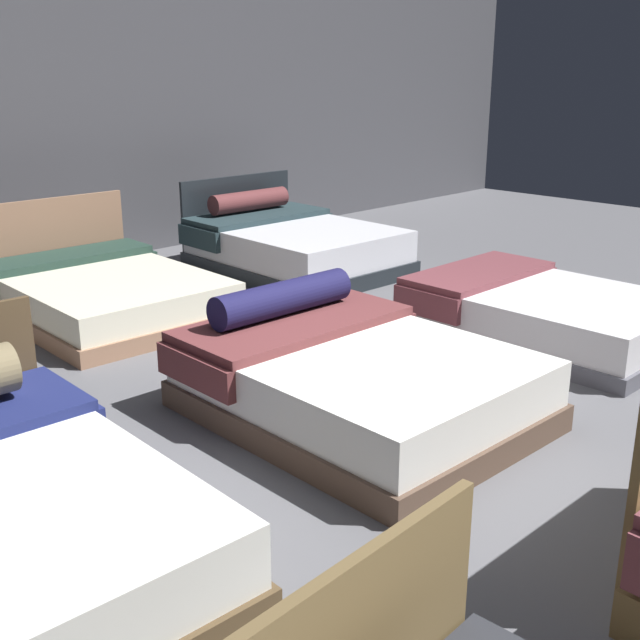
{
  "coord_description": "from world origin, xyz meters",
  "views": [
    {
      "loc": [
        -3.44,
        -2.89,
        2.17
      ],
      "look_at": [
        -0.01,
        0.55,
        0.6
      ],
      "focal_mm": 44.52,
      "sensor_mm": 36.0,
      "label": 1
    }
  ],
  "objects_px": {
    "bed_5": "(543,313)",
    "bed_7": "(103,293)",
    "bed_4": "(353,378)",
    "bed_8": "(292,246)"
  },
  "relations": [
    {
      "from": "bed_5",
      "to": "bed_7",
      "type": "xyz_separation_m",
      "value": [
        -2.27,
        3.11,
        0.0
      ]
    },
    {
      "from": "bed_5",
      "to": "bed_4",
      "type": "bearing_deg",
      "value": 178.9
    },
    {
      "from": "bed_4",
      "to": "bed_7",
      "type": "xyz_separation_m",
      "value": [
        -0.02,
        3.05,
        -0.04
      ]
    },
    {
      "from": "bed_5",
      "to": "bed_7",
      "type": "relative_size",
      "value": 0.96
    },
    {
      "from": "bed_4",
      "to": "bed_7",
      "type": "height_order",
      "value": "bed_7"
    },
    {
      "from": "bed_7",
      "to": "bed_8",
      "type": "distance_m",
      "value": 2.33
    },
    {
      "from": "bed_4",
      "to": "bed_7",
      "type": "relative_size",
      "value": 0.98
    },
    {
      "from": "bed_5",
      "to": "bed_7",
      "type": "height_order",
      "value": "bed_7"
    },
    {
      "from": "bed_7",
      "to": "bed_5",
      "type": "bearing_deg",
      "value": -51.5
    },
    {
      "from": "bed_4",
      "to": "bed_5",
      "type": "distance_m",
      "value": 2.25
    }
  ]
}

